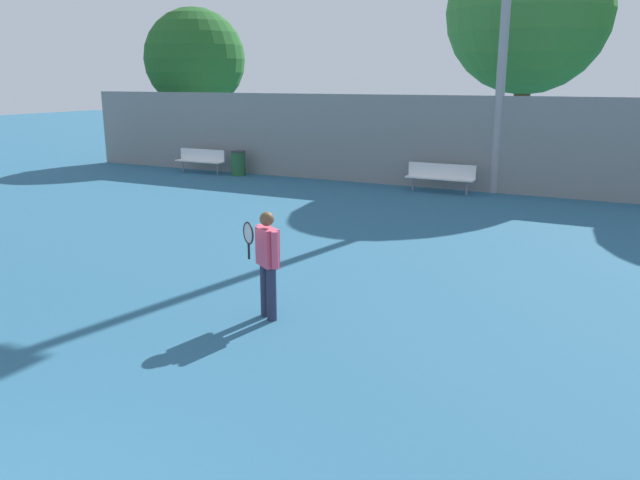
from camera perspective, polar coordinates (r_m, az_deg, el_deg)
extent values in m
cylinder|color=#282D47|center=(8.91, -5.03, -4.55)|extent=(0.14, 0.14, 0.78)
cylinder|color=#282D47|center=(8.74, -4.45, -4.93)|extent=(0.14, 0.14, 0.78)
cube|color=#DB4C6B|center=(8.63, -4.83, -0.63)|extent=(0.42, 0.37, 0.53)
cylinder|color=#DB4C6B|center=(8.83, -5.49, -0.24)|extent=(0.10, 0.10, 0.52)
cylinder|color=#DB4C6B|center=(8.42, -4.14, -0.94)|extent=(0.10, 0.10, 0.52)
sphere|color=brown|center=(8.54, -4.89, 1.93)|extent=(0.20, 0.20, 0.20)
cylinder|color=black|center=(8.52, -6.52, -1.03)|extent=(0.03, 0.03, 0.22)
torus|color=black|center=(8.46, -6.57, 0.63)|extent=(0.28, 0.19, 0.31)
cylinder|color=silver|center=(8.46, -6.57, 0.63)|extent=(0.23, 0.15, 0.27)
cube|color=white|center=(22.99, -10.95, 7.08)|extent=(1.93, 0.40, 0.04)
cylinder|color=gray|center=(23.50, -12.43, 6.61)|extent=(0.06, 0.06, 0.41)
cylinder|color=gray|center=(22.56, -9.37, 6.44)|extent=(0.06, 0.06, 0.41)
cube|color=white|center=(23.11, -10.71, 7.68)|extent=(1.93, 0.04, 0.40)
cube|color=white|center=(18.95, 10.88, 5.55)|extent=(2.06, 0.40, 0.04)
cylinder|color=gray|center=(19.22, 8.49, 5.10)|extent=(0.06, 0.06, 0.41)
cylinder|color=gray|center=(18.78, 13.26, 4.65)|extent=(0.06, 0.06, 0.41)
cube|color=white|center=(19.09, 11.06, 6.27)|extent=(2.06, 0.04, 0.40)
cylinder|color=#235B33|center=(22.24, -7.48, 6.92)|extent=(0.50, 0.50, 0.82)
cylinder|color=#333338|center=(22.19, -7.52, 8.02)|extent=(0.53, 0.53, 0.04)
cube|color=gray|center=(19.27, 14.99, 8.42)|extent=(30.56, 0.06, 2.83)
cylinder|color=brown|center=(27.36, -11.07, 9.89)|extent=(0.36, 0.36, 2.44)
sphere|color=#235B23|center=(27.30, -11.37, 15.90)|extent=(4.12, 4.12, 4.12)
cylinder|color=brown|center=(23.06, 17.77, 9.75)|extent=(0.55, 0.55, 3.31)
sphere|color=#387A33|center=(23.11, 18.53, 19.20)|extent=(5.40, 5.40, 5.40)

